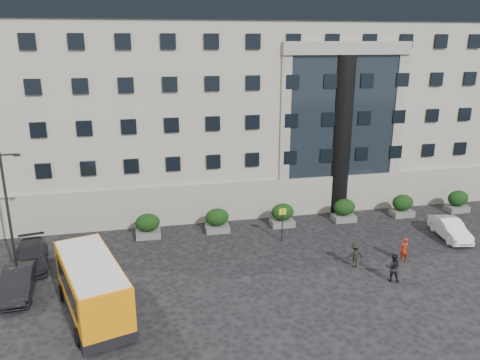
% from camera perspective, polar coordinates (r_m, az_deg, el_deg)
% --- Properties ---
extents(ground, '(120.00, 120.00, 0.00)m').
position_cam_1_polar(ground, '(29.03, -2.54, -12.35)').
color(ground, black).
rests_on(ground, ground).
extents(civic_building, '(44.00, 24.00, 18.00)m').
position_cam_1_polar(civic_building, '(48.39, -0.08, 10.66)').
color(civic_building, '#9A9688').
rests_on(civic_building, ground).
extents(entrance_column, '(1.80, 1.80, 13.00)m').
position_cam_1_polar(entrance_column, '(39.59, 12.12, 5.27)').
color(entrance_column, black).
rests_on(entrance_column, ground).
extents(hedge_a, '(1.80, 1.26, 1.84)m').
position_cam_1_polar(hedge_a, '(35.38, -11.17, -5.48)').
color(hedge_a, '#60605D').
rests_on(hedge_a, ground).
extents(hedge_b, '(1.80, 1.26, 1.84)m').
position_cam_1_polar(hedge_b, '(35.78, -2.80, -4.90)').
color(hedge_b, '#60605D').
rests_on(hedge_b, ground).
extents(hedge_c, '(1.80, 1.26, 1.84)m').
position_cam_1_polar(hedge_c, '(36.92, 5.20, -4.26)').
color(hedge_c, '#60605D').
rests_on(hedge_c, ground).
extents(hedge_d, '(1.80, 1.26, 1.84)m').
position_cam_1_polar(hedge_d, '(38.73, 12.58, -3.59)').
color(hedge_d, '#60605D').
rests_on(hedge_d, ground).
extents(hedge_e, '(1.80, 1.26, 1.84)m').
position_cam_1_polar(hedge_e, '(41.12, 19.20, -2.94)').
color(hedge_e, '#60605D').
rests_on(hedge_e, ground).
extents(hedge_f, '(1.80, 1.26, 1.84)m').
position_cam_1_polar(hedge_f, '(44.00, 25.01, -2.33)').
color(hedge_f, '#60605D').
rests_on(hedge_f, ground).
extents(street_lamp, '(1.16, 0.18, 8.00)m').
position_cam_1_polar(street_lamp, '(30.68, -26.29, -3.57)').
color(street_lamp, '#262628').
rests_on(street_lamp, ground).
extents(bus_stop_sign, '(0.50, 0.08, 2.52)m').
position_cam_1_polar(bus_stop_sign, '(33.89, 5.19, -4.76)').
color(bus_stop_sign, '#262628').
rests_on(bus_stop_sign, ground).
extents(minibus, '(4.55, 7.79, 3.08)m').
position_cam_1_polar(minibus, '(26.37, -17.58, -12.18)').
color(minibus, orange).
rests_on(minibus, ground).
extents(red_truck, '(3.14, 5.50, 2.80)m').
position_cam_1_polar(red_truck, '(46.55, -25.44, -0.75)').
color(red_truck, maroon).
rests_on(red_truck, ground).
extents(parked_car_b, '(1.99, 4.75, 1.53)m').
position_cam_1_polar(parked_car_b, '(30.24, -25.40, -11.19)').
color(parked_car_b, black).
rests_on(parked_car_b, ground).
extents(parked_car_c, '(2.74, 5.10, 1.40)m').
position_cam_1_polar(parked_car_c, '(33.43, -24.08, -8.46)').
color(parked_car_c, black).
rests_on(parked_car_c, ground).
extents(parked_car_d, '(2.34, 4.92, 1.35)m').
position_cam_1_polar(parked_car_d, '(42.16, -21.64, -3.08)').
color(parked_car_d, black).
rests_on(parked_car_d, ground).
extents(white_taxi, '(2.13, 4.49, 1.42)m').
position_cam_1_polar(white_taxi, '(38.04, 24.24, -5.44)').
color(white_taxi, white).
rests_on(white_taxi, ground).
extents(pedestrian_a, '(0.61, 0.40, 1.68)m').
position_cam_1_polar(pedestrian_a, '(32.98, 19.36, -8.00)').
color(pedestrian_a, maroon).
rests_on(pedestrian_a, ground).
extents(pedestrian_b, '(1.07, 0.97, 1.78)m').
position_cam_1_polar(pedestrian_b, '(30.22, 18.15, -10.10)').
color(pedestrian_b, black).
rests_on(pedestrian_b, ground).
extents(pedestrian_c, '(1.09, 0.65, 1.67)m').
position_cam_1_polar(pedestrian_c, '(31.32, 13.84, -8.86)').
color(pedestrian_c, black).
rests_on(pedestrian_c, ground).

